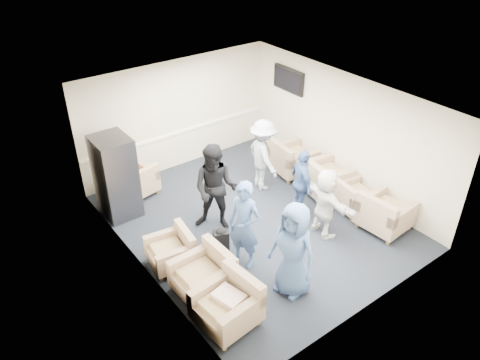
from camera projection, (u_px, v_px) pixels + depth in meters
floor at (254, 221)px, 9.87m from camera, size 6.00×6.00×0.00m
ceiling at (256, 101)px, 8.43m from camera, size 6.00×6.00×0.00m
back_wall at (177, 115)px, 11.19m from camera, size 5.00×0.02×2.70m
front_wall at (377, 245)px, 7.11m from camera, size 5.00×0.02×2.70m
left_wall at (139, 210)px, 7.88m from camera, size 0.02×6.00×2.70m
right_wall at (343, 132)px, 10.42m from camera, size 0.02×6.00×2.70m
chair_rail at (179, 132)px, 11.41m from camera, size 4.98×0.04×0.06m
tv at (288, 80)px, 11.24m from camera, size 0.10×1.00×0.58m
armchair_left_near at (229, 305)px, 7.40m from camera, size 0.97×0.97×0.71m
armchair_left_mid at (206, 276)px, 7.96m from camera, size 0.90×0.90×0.71m
armchair_left_far at (173, 251)px, 8.59m from camera, size 0.85×0.85×0.61m
armchair_right_near at (383, 215)px, 9.43m from camera, size 0.98×0.98×0.73m
armchair_right_midnear at (352, 198)px, 10.05m from camera, size 0.87×0.87×0.62m
armchair_right_midfar at (322, 179)px, 10.57m from camera, size 1.09×1.09×0.76m
armchair_right_far at (291, 160)px, 11.32m from camera, size 1.03×1.03×0.74m
armchair_corner at (137, 183)px, 10.54m from camera, size 0.96×0.96×0.65m
vending_machine at (116, 177)px, 9.68m from camera, size 0.73×0.85×1.78m
backpack at (221, 238)px, 8.97m from camera, size 0.35×0.31×0.50m
pillow at (229, 298)px, 7.29m from camera, size 0.45×0.54×0.14m
person_front_left at (293, 250)px, 7.71m from camera, size 0.72×0.96×1.78m
person_mid_left at (244, 225)px, 8.32m from camera, size 0.62×0.74×1.73m
person_back_left at (216, 189)px, 9.20m from camera, size 1.14×1.15×1.88m
person_back_right at (263, 155)px, 10.54m from camera, size 0.84×1.20×1.70m
person_mid_right at (302, 183)px, 9.71m from camera, size 0.65×0.96×1.51m
person_front_right at (325, 202)px, 9.15m from camera, size 0.56×1.41×1.48m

